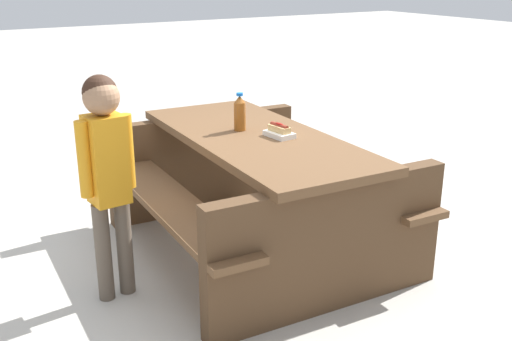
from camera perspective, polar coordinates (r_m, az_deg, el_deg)
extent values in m
plane|color=#B7B2A8|center=(3.85, 0.00, -7.41)|extent=(30.00, 30.00, 0.00)
cube|color=brown|center=(3.59, 0.00, 3.02)|extent=(1.83, 0.84, 0.05)
cube|color=brown|center=(3.97, 7.12, -0.04)|extent=(1.81, 0.36, 0.04)
cube|color=brown|center=(3.47, -8.16, -2.92)|extent=(1.81, 0.36, 0.04)
cube|color=#4D3520|center=(3.11, 6.95, -7.17)|extent=(0.16, 1.40, 0.70)
cube|color=#4D3520|center=(4.37, -4.90, 0.74)|extent=(0.16, 1.40, 0.70)
cylinder|color=brown|center=(3.66, -1.54, 5.14)|extent=(0.07, 0.07, 0.17)
cone|color=brown|center=(3.64, -1.55, 6.77)|extent=(0.07, 0.07, 0.04)
cylinder|color=blue|center=(3.63, -1.56, 7.21)|extent=(0.04, 0.04, 0.02)
cube|color=white|center=(3.54, 2.21, 3.43)|extent=(0.19, 0.13, 0.03)
cube|color=#D8B272|center=(3.53, 2.22, 3.95)|extent=(0.15, 0.07, 0.04)
cylinder|color=maroon|center=(3.52, 2.22, 4.23)|extent=(0.14, 0.04, 0.03)
ellipsoid|color=maroon|center=(3.52, 2.22, 4.42)|extent=(0.07, 0.03, 0.01)
cylinder|color=brown|center=(3.34, -12.31, -7.02)|extent=(0.08, 0.08, 0.54)
cylinder|color=brown|center=(3.30, -14.23, -7.51)|extent=(0.08, 0.08, 0.54)
cube|color=orange|center=(3.14, -13.95, 1.00)|extent=(0.19, 0.20, 0.46)
cylinder|color=orange|center=(3.17, -12.08, 1.79)|extent=(0.07, 0.07, 0.39)
cylinder|color=orange|center=(3.09, -15.93, 1.01)|extent=(0.07, 0.07, 0.39)
sphere|color=#997051|center=(3.06, -14.42, 6.73)|extent=(0.18, 0.18, 0.18)
sphere|color=#331E14|center=(3.06, -14.55, 7.18)|extent=(0.17, 0.17, 0.17)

